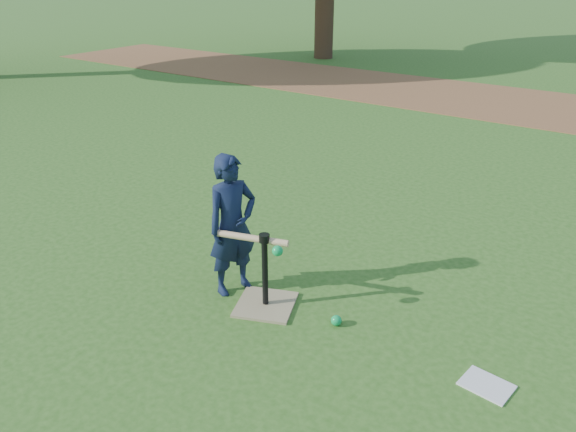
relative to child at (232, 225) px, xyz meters
The scene contains 7 objects.
ground 0.77m from the child, 39.95° to the left, with size 80.00×80.00×0.00m, color #285116.
dirt_strip 7.87m from the child, 87.06° to the left, with size 24.00×3.00×0.01m, color brown.
child is the anchor object (origin of this frame).
wiffle_ball_ground 1.07m from the child, ahead, with size 0.08×0.08×0.08m, color #0D9947.
clipboard 2.10m from the child, ahead, with size 0.30×0.23×0.01m, color silver.
batting_tee 0.58m from the child, ahead, with size 0.56×0.56×0.61m.
swing_action 0.27m from the child, 18.53° to the right, with size 0.65×0.22×0.08m.
Camera 1 is at (2.19, -3.27, 2.44)m, focal length 35.00 mm.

